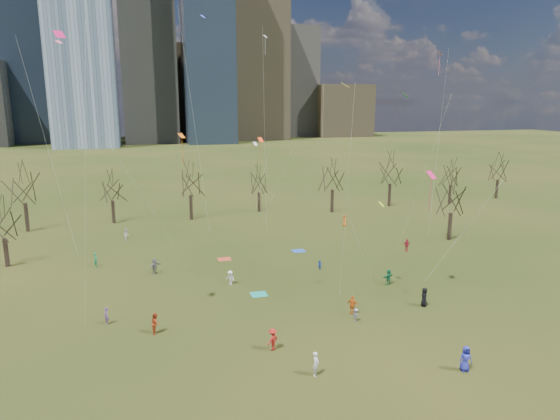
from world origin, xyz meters
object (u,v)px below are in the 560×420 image
object	(u,v)px
person_0	(465,359)
blanket_teal	(259,294)
blanket_crimson	(224,259)
blanket_navy	(299,251)
person_2	(156,323)
person_4	(353,305)
person_1	(316,364)

from	to	relation	value
person_0	blanket_teal	bearing A→B (deg)	128.89
blanket_crimson	person_0	xyz separation A→B (m)	(12.10, -30.10, 0.92)
blanket_teal	blanket_navy	distance (m)	15.42
blanket_navy	blanket_crimson	size ratio (longest dim) A/B	1.00
person_2	person_4	xyz separation A→B (m)	(17.09, -0.97, 0.00)
person_4	person_1	bearing A→B (deg)	95.29
person_0	person_2	distance (m)	24.04
blanket_crimson	person_1	distance (m)	27.86
blanket_teal	person_2	size ratio (longest dim) A/B	0.91
person_4	person_0	bearing A→B (deg)	151.06
blanket_teal	person_0	xyz separation A→B (m)	(10.71, -17.93, 0.92)
blanket_navy	person_2	world-z (taller)	person_2
blanket_navy	blanket_teal	bearing A→B (deg)	-122.69
blanket_navy	person_0	size ratio (longest dim) A/B	0.85
blanket_crimson	person_4	world-z (taller)	person_4
blanket_crimson	person_1	world-z (taller)	person_1
blanket_navy	person_2	distance (m)	26.40
blanket_teal	person_0	bearing A→B (deg)	-59.17
blanket_crimson	person_2	bearing A→B (deg)	-115.72
person_2	blanket_teal	bearing A→B (deg)	-47.56
blanket_teal	person_0	world-z (taller)	person_0
blanket_crimson	person_4	xyz separation A→B (m)	(8.38, -19.03, 0.87)
blanket_teal	person_1	world-z (taller)	person_1
person_1	person_4	bearing A→B (deg)	-1.71
person_1	person_2	xyz separation A→B (m)	(-10.44, 9.72, -0.00)
person_0	person_4	xyz separation A→B (m)	(-3.72, 11.07, -0.06)
blanket_teal	person_1	bearing A→B (deg)	-88.75
blanket_navy	person_4	xyz separation A→B (m)	(-1.34, -19.85, 0.87)
blanket_navy	person_4	world-z (taller)	person_4
person_0	person_1	bearing A→B (deg)	175.49
person_0	person_1	world-z (taller)	person_0
blanket_crimson	person_2	xyz separation A→B (m)	(-8.70, -18.07, 0.86)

